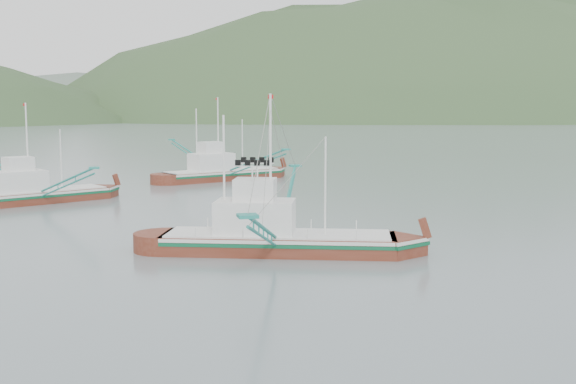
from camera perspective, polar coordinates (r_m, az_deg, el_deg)
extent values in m
plane|color=slate|center=(42.04, 1.88, -5.29)|extent=(1200.00, 1200.00, 0.00)
cube|color=#5D2213|center=(43.65, -0.76, -4.58)|extent=(14.50, 7.97, 1.87)
cube|color=silver|center=(43.50, -0.76, -3.56)|extent=(14.26, 7.95, 0.21)
cube|color=#0C5633|center=(43.54, -0.76, -3.86)|extent=(14.27, 7.97, 0.21)
cube|color=silver|center=(43.47, -0.76, -3.31)|extent=(13.78, 7.57, 0.11)
cube|color=silver|center=(43.47, -2.61, -2.01)|extent=(5.38, 4.32, 2.06)
cube|color=silver|center=(43.24, -2.62, 0.20)|extent=(2.96, 2.72, 1.31)
cylinder|color=white|center=(42.97, -1.39, 2.17)|extent=(0.15, 0.15, 8.42)
cylinder|color=white|center=(43.44, -5.08, 1.36)|extent=(0.13, 0.13, 7.16)
cylinder|color=white|center=(42.85, 2.97, 0.45)|extent=(0.11, 0.11, 5.90)
cube|color=#5D2213|center=(69.57, -19.40, -0.68)|extent=(13.44, 9.42, 1.78)
cube|color=silver|center=(69.48, -19.42, -0.06)|extent=(13.24, 9.36, 0.20)
cube|color=#0C5633|center=(69.50, -19.41, -0.24)|extent=(13.25, 9.37, 0.20)
cube|color=silver|center=(69.46, -19.43, 0.09)|extent=(12.77, 8.95, 0.11)
cube|color=silver|center=(68.88, -20.49, 0.77)|extent=(5.26, 4.61, 1.96)
cube|color=silver|center=(68.74, -20.54, 2.10)|extent=(2.96, 2.82, 1.25)
cylinder|color=white|center=(68.96, -19.90, 3.33)|extent=(0.14, 0.14, 8.00)
cylinder|color=white|center=(70.24, -17.50, 2.49)|extent=(0.11, 0.11, 5.60)
cube|color=#5D2213|center=(85.87, -5.23, 1.07)|extent=(14.71, 9.03, 1.91)
cube|color=silver|center=(85.79, -5.23, 1.61)|extent=(14.48, 8.99, 0.21)
cube|color=#0C5633|center=(85.81, -5.23, 1.45)|extent=(14.48, 9.01, 0.21)
cube|color=silver|center=(85.77, -5.23, 1.74)|extent=(13.98, 8.58, 0.11)
cube|color=silver|center=(84.97, -6.08, 2.36)|extent=(5.59, 4.66, 2.10)
cube|color=silver|center=(84.85, -6.09, 3.52)|extent=(3.10, 2.90, 1.34)
cylinder|color=white|center=(85.26, -5.54, 4.57)|extent=(0.15, 0.15, 8.60)
cylinder|color=white|center=(83.88, -7.23, 4.07)|extent=(0.13, 0.13, 7.31)
cylinder|color=white|center=(87.05, -3.63, 3.78)|extent=(0.11, 0.11, 6.02)
ellipsoid|color=#304B27|center=(532.49, 14.91, 5.72)|extent=(684.00, 432.00, 306.00)
ellipsoid|color=slate|center=(601.11, -9.42, 5.97)|extent=(960.00, 400.00, 240.00)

